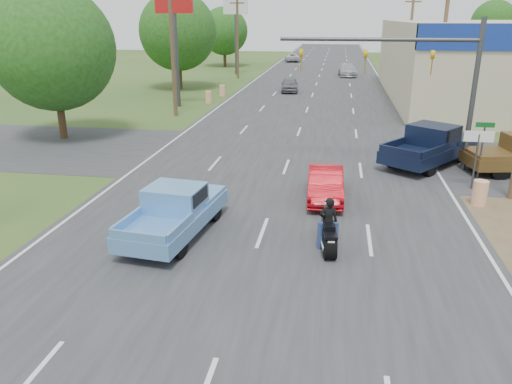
% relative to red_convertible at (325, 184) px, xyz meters
% --- Properties ---
extents(main_road, '(15.00, 180.00, 0.02)m').
position_rel_red_convertible_xyz_m(main_road, '(-2.01, 28.27, -0.64)').
color(main_road, '#2D2D30').
rests_on(main_road, ground).
extents(cross_road, '(120.00, 10.00, 0.02)m').
position_rel_red_convertible_xyz_m(cross_road, '(-2.01, 6.27, -0.64)').
color(cross_road, '#2D2D30').
rests_on(cross_road, ground).
extents(utility_pole_2, '(2.00, 0.28, 10.00)m').
position_rel_red_convertible_xyz_m(utility_pole_2, '(7.49, 19.27, 4.67)').
color(utility_pole_2, '#4C3823').
rests_on(utility_pole_2, ground).
extents(utility_pole_3, '(2.00, 0.28, 10.00)m').
position_rel_red_convertible_xyz_m(utility_pole_3, '(7.49, 37.27, 4.67)').
color(utility_pole_3, '#4C3823').
rests_on(utility_pole_3, ground).
extents(utility_pole_5, '(2.00, 0.28, 10.00)m').
position_rel_red_convertible_xyz_m(utility_pole_5, '(-11.51, 16.27, 4.67)').
color(utility_pole_5, '#4C3823').
rests_on(utility_pole_5, ground).
extents(utility_pole_6, '(2.00, 0.28, 10.00)m').
position_rel_red_convertible_xyz_m(utility_pole_6, '(-11.51, 40.27, 4.67)').
color(utility_pole_6, '#4C3823').
rests_on(utility_pole_6, ground).
extents(tree_0, '(7.14, 7.14, 8.84)m').
position_rel_red_convertible_xyz_m(tree_0, '(-16.01, 8.27, 4.62)').
color(tree_0, '#422D19').
rests_on(tree_0, ground).
extents(tree_1, '(7.56, 7.56, 9.36)m').
position_rel_red_convertible_xyz_m(tree_1, '(-15.51, 30.27, 4.93)').
color(tree_1, '#422D19').
rests_on(tree_1, ground).
extents(tree_2, '(6.72, 6.72, 8.32)m').
position_rel_red_convertible_xyz_m(tree_2, '(-16.21, 54.27, 4.31)').
color(tree_2, '#422D19').
rests_on(tree_2, ground).
extents(tree_4, '(9.24, 9.24, 11.44)m').
position_rel_red_convertible_xyz_m(tree_4, '(-57.01, 63.27, 6.17)').
color(tree_4, '#422D19').
rests_on(tree_4, ground).
extents(tree_5, '(7.98, 7.98, 9.88)m').
position_rel_red_convertible_xyz_m(tree_5, '(27.99, 83.27, 5.24)').
color(tree_5, '#422D19').
rests_on(tree_5, ground).
extents(tree_6, '(8.82, 8.82, 10.92)m').
position_rel_red_convertible_xyz_m(tree_6, '(-32.01, 83.27, 5.86)').
color(tree_6, '#422D19').
rests_on(tree_6, ground).
extents(barrel_0, '(0.56, 0.56, 1.00)m').
position_rel_red_convertible_xyz_m(barrel_0, '(5.99, 0.27, -0.15)').
color(barrel_0, orange).
rests_on(barrel_0, ground).
extents(barrel_1, '(0.56, 0.56, 1.00)m').
position_rel_red_convertible_xyz_m(barrel_1, '(6.39, 8.77, -0.15)').
color(barrel_1, orange).
rests_on(barrel_1, ground).
extents(barrel_2, '(0.56, 0.56, 1.00)m').
position_rel_red_convertible_xyz_m(barrel_2, '(-10.51, 22.27, -0.15)').
color(barrel_2, orange).
rests_on(barrel_2, ground).
extents(barrel_3, '(0.56, 0.56, 1.00)m').
position_rel_red_convertible_xyz_m(barrel_3, '(-10.21, 26.27, -0.15)').
color(barrel_3, orange).
rests_on(barrel_3, ground).
extents(pole_sign_left_near, '(3.00, 0.35, 9.20)m').
position_rel_red_convertible_xyz_m(pole_sign_left_near, '(-12.51, 20.27, 6.52)').
color(pole_sign_left_near, '#3F3F44').
rests_on(pole_sign_left_near, ground).
extents(pole_sign_left_far, '(3.00, 0.35, 9.20)m').
position_rel_red_convertible_xyz_m(pole_sign_left_far, '(-12.51, 44.27, 6.52)').
color(pole_sign_left_far, '#3F3F44').
rests_on(pole_sign_left_far, ground).
extents(lane_sign, '(1.20, 0.08, 2.52)m').
position_rel_red_convertible_xyz_m(lane_sign, '(6.19, 2.27, 1.25)').
color(lane_sign, '#3F3F44').
rests_on(lane_sign, ground).
extents(street_name_sign, '(0.80, 0.08, 2.61)m').
position_rel_red_convertible_xyz_m(street_name_sign, '(6.79, 3.77, 0.96)').
color(street_name_sign, '#3F3F44').
rests_on(street_name_sign, ground).
extents(signal_mast, '(9.12, 0.40, 7.00)m').
position_rel_red_convertible_xyz_m(signal_mast, '(3.81, 5.27, 4.16)').
color(signal_mast, '#3F3F44').
rests_on(signal_mast, ground).
extents(red_convertible, '(1.52, 3.98, 1.29)m').
position_rel_red_convertible_xyz_m(red_convertible, '(0.00, 0.00, 0.00)').
color(red_convertible, '#9F070F').
rests_on(red_convertible, ground).
extents(motorcycle, '(0.80, 2.43, 1.23)m').
position_rel_red_convertible_xyz_m(motorcycle, '(0.23, -4.67, -0.10)').
color(motorcycle, black).
rests_on(motorcycle, ground).
extents(rider, '(0.64, 0.46, 1.63)m').
position_rel_red_convertible_xyz_m(rider, '(0.22, -4.60, 0.17)').
color(rider, black).
rests_on(rider, ground).
extents(blue_pickup, '(2.57, 5.32, 1.70)m').
position_rel_red_convertible_xyz_m(blue_pickup, '(-4.88, -4.21, 0.21)').
color(blue_pickup, black).
rests_on(blue_pickup, ground).
extents(navy_pickup, '(5.43, 6.14, 1.98)m').
position_rel_red_convertible_xyz_m(navy_pickup, '(5.08, 6.01, 0.35)').
color(navy_pickup, black).
rests_on(navy_pickup, ground).
extents(distant_car_grey, '(1.92, 4.09, 1.35)m').
position_rel_red_convertible_xyz_m(distant_car_grey, '(-4.34, 29.94, 0.03)').
color(distant_car_grey, slate).
rests_on(distant_car_grey, ground).
extents(distant_car_silver, '(2.44, 5.22, 1.47)m').
position_rel_red_convertible_xyz_m(distant_car_silver, '(1.38, 44.47, 0.09)').
color(distant_car_silver, '#B0AFB4').
rests_on(distant_car_silver, ground).
extents(distant_car_white, '(2.92, 5.02, 1.31)m').
position_rel_red_convertible_xyz_m(distant_car_white, '(-7.23, 63.99, 0.01)').
color(distant_car_white, silver).
rests_on(distant_car_white, ground).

